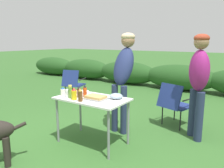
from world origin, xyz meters
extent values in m
plane|color=#336028|center=(0.00, 0.00, 0.00)|extent=(60.00, 60.00, 0.00)
ellipsoid|color=#234C1E|center=(-6.00, 4.61, 0.42)|extent=(2.40, 0.90, 0.83)
ellipsoid|color=#234C1E|center=(-4.00, 4.61, 0.42)|extent=(2.40, 0.90, 0.83)
ellipsoid|color=#234C1E|center=(-2.00, 4.61, 0.42)|extent=(2.40, 0.90, 0.83)
ellipsoid|color=#234C1E|center=(0.00, 4.61, 0.42)|extent=(2.40, 0.90, 0.83)
cube|color=silver|center=(0.00, 0.00, 0.73)|extent=(1.10, 0.64, 0.02)
cylinder|color=gray|center=(-0.49, -0.27, 0.36)|extent=(0.04, 0.04, 0.71)
cylinder|color=gray|center=(0.49, -0.27, 0.36)|extent=(0.04, 0.04, 0.71)
cylinder|color=gray|center=(-0.49, 0.27, 0.36)|extent=(0.04, 0.04, 0.71)
cylinder|color=gray|center=(0.49, 0.27, 0.36)|extent=(0.04, 0.04, 0.71)
cube|color=#9E9EA3|center=(0.09, -0.03, 0.75)|extent=(0.33, 0.24, 0.02)
cube|color=tan|center=(0.09, -0.03, 0.78)|extent=(0.29, 0.20, 0.04)
cylinder|color=white|center=(-0.31, 0.14, 0.76)|extent=(0.21, 0.21, 0.04)
ellipsoid|color=#99B2CC|center=(0.34, 0.16, 0.78)|extent=(0.20, 0.20, 0.08)
cylinder|color=white|center=(-0.35, -0.16, 0.80)|extent=(0.08, 0.08, 0.12)
cylinder|color=silver|center=(-0.47, -0.15, 0.80)|extent=(0.07, 0.07, 0.11)
cone|color=#194793|center=(-0.47, -0.15, 0.87)|extent=(0.06, 0.06, 0.03)
cylinder|color=yellow|center=(-0.16, -0.22, 0.81)|extent=(0.08, 0.08, 0.14)
cone|color=red|center=(-0.16, -0.22, 0.90)|extent=(0.07, 0.07, 0.04)
cylinder|color=brown|center=(-0.02, -0.24, 0.82)|extent=(0.06, 0.06, 0.15)
cone|color=gold|center=(-0.02, -0.24, 0.91)|extent=(0.05, 0.05, 0.04)
cylinder|color=olive|center=(-0.27, -0.19, 0.83)|extent=(0.06, 0.06, 0.17)
cylinder|color=#D1CC47|center=(-0.27, -0.19, 0.93)|extent=(0.05, 0.05, 0.03)
cylinder|color=#562314|center=(-0.19, -0.07, 0.81)|extent=(0.07, 0.07, 0.13)
cone|color=black|center=(-0.19, -0.07, 0.89)|extent=(0.06, 0.06, 0.04)
cylinder|color=#CC4214|center=(-0.14, 0.00, 0.81)|extent=(0.06, 0.06, 0.15)
cone|color=black|center=(-0.14, 0.00, 0.91)|extent=(0.05, 0.05, 0.04)
cylinder|color=#232D4C|center=(0.03, 0.59, 0.42)|extent=(0.11, 0.11, 0.85)
cylinder|color=#232D4C|center=(0.23, 0.58, 0.42)|extent=(0.11, 0.11, 0.85)
ellipsoid|color=navy|center=(0.14, 0.72, 1.17)|extent=(0.38, 0.51, 0.73)
sphere|color=#936B4C|center=(0.14, 0.84, 1.60)|extent=(0.23, 0.23, 0.23)
ellipsoid|color=tan|center=(0.14, 0.84, 1.67)|extent=(0.25, 0.25, 0.14)
cylinder|color=#232D4C|center=(1.24, 1.16, 0.41)|extent=(0.13, 0.13, 0.81)
cylinder|color=#232D4C|center=(1.38, 1.00, 0.41)|extent=(0.13, 0.13, 0.81)
ellipsoid|color=#931E70|center=(1.31, 1.08, 1.14)|extent=(0.47, 0.49, 0.66)
sphere|color=#936B4C|center=(1.31, 1.08, 1.58)|extent=(0.22, 0.22, 0.22)
ellipsoid|color=#993823|center=(1.31, 1.08, 1.64)|extent=(0.24, 0.24, 0.13)
cylinder|color=#28231E|center=(-0.50, -1.13, 0.20)|extent=(0.08, 0.08, 0.40)
cylinder|color=#28231E|center=(-0.66, -1.03, 0.20)|extent=(0.08, 0.08, 0.40)
cylinder|color=#28231E|center=(-0.50, -0.95, 0.49)|extent=(0.15, 0.20, 0.12)
cube|color=navy|center=(0.89, 1.50, 0.39)|extent=(0.58, 0.58, 0.03)
cube|color=navy|center=(0.80, 1.23, 0.61)|extent=(0.49, 0.29, 0.44)
cylinder|color=black|center=(0.64, 1.37, 0.19)|extent=(0.02, 0.02, 0.38)
cylinder|color=black|center=(1.02, 1.25, 0.19)|extent=(0.02, 0.02, 0.38)
cylinder|color=black|center=(0.75, 1.75, 0.19)|extent=(0.02, 0.02, 0.38)
cylinder|color=black|center=(1.14, 1.63, 0.19)|extent=(0.02, 0.02, 0.38)
cylinder|color=black|center=(0.67, 1.57, 0.56)|extent=(0.15, 0.40, 0.02)
cylinder|color=black|center=(1.11, 1.43, 0.56)|extent=(0.15, 0.40, 0.02)
cube|color=navy|center=(-2.12, 1.90, 0.39)|extent=(0.57, 0.57, 0.03)
cube|color=navy|center=(-2.04, 1.63, 0.61)|extent=(0.49, 0.28, 0.44)
cylinder|color=black|center=(-2.26, 1.65, 0.19)|extent=(0.02, 0.02, 0.38)
cylinder|color=black|center=(-1.87, 1.76, 0.19)|extent=(0.02, 0.02, 0.38)
cylinder|color=black|center=(-2.37, 2.03, 0.19)|extent=(0.02, 0.02, 0.38)
cylinder|color=black|center=(-1.98, 2.14, 0.19)|extent=(0.02, 0.02, 0.38)
cylinder|color=black|center=(-2.34, 1.83, 0.56)|extent=(0.14, 0.40, 0.02)
cylinder|color=black|center=(-1.90, 1.96, 0.56)|extent=(0.14, 0.40, 0.02)
camera|label=1|loc=(2.04, -2.53, 1.60)|focal=35.00mm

